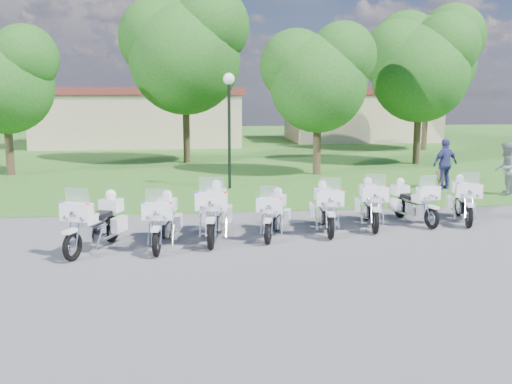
{
  "coord_description": "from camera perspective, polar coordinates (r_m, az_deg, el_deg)",
  "views": [
    {
      "loc": [
        -2.61,
        -14.36,
        3.65
      ],
      "look_at": [
        -0.76,
        1.2,
        0.95
      ],
      "focal_mm": 40.0,
      "sensor_mm": 36.0,
      "label": 1
    }
  ],
  "objects": [
    {
      "name": "tree_2",
      "position": [
        26.18,
        6.15,
        11.61
      ],
      "size": [
        5.12,
        4.37,
        6.83
      ],
      "color": "#38281C",
      "rests_on": "ground"
    },
    {
      "name": "motorcycle_6",
      "position": [
        16.97,
        15.43,
        -0.9
      ],
      "size": [
        1.0,
        2.15,
        1.46
      ],
      "rotation": [
        0.0,
        0.0,
        3.35
      ],
      "color": "black",
      "rests_on": "ground"
    },
    {
      "name": "building_west",
      "position": [
        42.52,
        -11.45,
        7.46
      ],
      "size": [
        14.56,
        8.32,
        4.1
      ],
      "color": "tan",
      "rests_on": "ground"
    },
    {
      "name": "tree_0",
      "position": [
        28.11,
        -23.95,
        10.52
      ],
      "size": [
        5.01,
        4.27,
        6.68
      ],
      "color": "#38281C",
      "rests_on": "ground"
    },
    {
      "name": "tree_3",
      "position": [
        31.18,
        16.01,
        12.13
      ],
      "size": [
        5.82,
        4.96,
        7.76
      ],
      "color": "#38281C",
      "rests_on": "ground"
    },
    {
      "name": "tree_4",
      "position": [
        39.17,
        16.75,
        13.04
      ],
      "size": [
        6.97,
        5.95,
        9.3
      ],
      "color": "#38281C",
      "rests_on": "ground"
    },
    {
      "name": "motorcycle_2",
      "position": [
        14.5,
        -4.19,
        -1.94
      ],
      "size": [
        1.02,
        2.53,
        1.7
      ],
      "rotation": [
        0.0,
        0.0,
        3.02
      ],
      "color": "black",
      "rests_on": "ground"
    },
    {
      "name": "bystander_c",
      "position": [
        23.22,
        18.39,
        2.66
      ],
      "size": [
        1.24,
        0.82,
        1.95
      ],
      "primitive_type": "imported",
      "rotation": [
        0.0,
        0.0,
        3.47
      ],
      "color": "navy",
      "rests_on": "ground"
    },
    {
      "name": "motorcycle_1",
      "position": [
        13.99,
        -9.28,
        -2.78
      ],
      "size": [
        0.91,
        2.27,
        1.53
      ],
      "rotation": [
        0.0,
        0.0,
        3.02
      ],
      "color": "black",
      "rests_on": "ground"
    },
    {
      "name": "building_east",
      "position": [
        46.43,
        10.36,
        7.67
      ],
      "size": [
        11.44,
        7.28,
        4.1
      ],
      "color": "tan",
      "rests_on": "ground"
    },
    {
      "name": "motorcycle_0",
      "position": [
        14.0,
        -15.73,
        -2.87
      ],
      "size": [
        1.35,
        2.27,
        1.61
      ],
      "rotation": [
        0.0,
        0.0,
        2.76
      ],
      "color": "black",
      "rests_on": "ground"
    },
    {
      "name": "motorcycle_7",
      "position": [
        17.59,
        20.02,
        -0.66
      ],
      "size": [
        1.16,
        2.23,
        1.54
      ],
      "rotation": [
        0.0,
        0.0,
        2.85
      ],
      "color": "black",
      "rests_on": "ground"
    },
    {
      "name": "tree_1",
      "position": [
        30.84,
        -7.25,
        14.1
      ],
      "size": [
        6.81,
        5.81,
        9.09
      ],
      "color": "#38281C",
      "rests_on": "ground"
    },
    {
      "name": "ground",
      "position": [
        15.04,
        3.42,
        -4.28
      ],
      "size": [
        100.0,
        100.0,
        0.0
      ],
      "primitive_type": "plane",
      "color": "slate",
      "rests_on": "ground"
    },
    {
      "name": "bystander_b",
      "position": [
        22.68,
        23.64,
        2.14
      ],
      "size": [
        1.15,
        1.18,
        1.92
      ],
      "primitive_type": "imported",
      "rotation": [
        0.0,
        0.0,
        -2.25
      ],
      "color": "gray",
      "rests_on": "ground"
    },
    {
      "name": "grass_lawn",
      "position": [
        41.6,
        -3.18,
        4.74
      ],
      "size": [
        100.0,
        48.0,
        0.01
      ],
      "primitive_type": "cube",
      "color": "#256520",
      "rests_on": "ground"
    },
    {
      "name": "bystander_a",
      "position": [
        23.5,
        18.18,
        2.32
      ],
      "size": [
        0.69,
        0.61,
        1.6
      ],
      "primitive_type": "imported",
      "rotation": [
        0.0,
        0.0,
        2.65
      ],
      "color": "tan",
      "rests_on": "ground"
    },
    {
      "name": "lamp_post",
      "position": [
        22.04,
        -2.72,
        8.93
      ],
      "size": [
        0.44,
        0.44,
        4.44
      ],
      "color": "black",
      "rests_on": "ground"
    },
    {
      "name": "motorcycle_4",
      "position": [
        15.46,
        6.98,
        -1.49
      ],
      "size": [
        0.9,
        2.31,
        1.55
      ],
      "rotation": [
        0.0,
        0.0,
        3.04
      ],
      "color": "black",
      "rests_on": "ground"
    },
    {
      "name": "motorcycle_3",
      "position": [
        14.78,
        1.79,
        -2.15
      ],
      "size": [
        1.1,
        2.06,
        1.43
      ],
      "rotation": [
        0.0,
        0.0,
        2.83
      ],
      "color": "black",
      "rests_on": "ground"
    },
    {
      "name": "motorcycle_5",
      "position": [
        16.24,
        11.4,
        -1.06
      ],
      "size": [
        1.02,
        2.3,
        1.56
      ],
      "rotation": [
        0.0,
        0.0,
        2.96
      ],
      "color": "black",
      "rests_on": "ground"
    }
  ]
}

